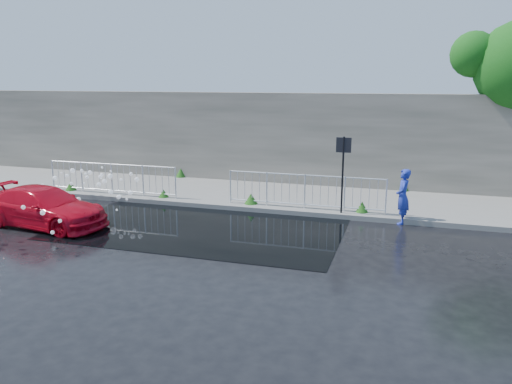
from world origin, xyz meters
TOP-DOWN VIEW (x-y plane):
  - ground at (0.00, 0.00)m, footprint 90.00×90.00m
  - pavement at (0.00, 5.00)m, footprint 30.00×4.00m
  - curb at (0.00, 3.00)m, footprint 30.00×0.25m
  - retaining_wall at (0.00, 7.20)m, footprint 30.00×0.60m
  - puddle at (0.50, 1.00)m, footprint 8.00×5.00m
  - sign_post at (4.20, 3.10)m, footprint 0.45×0.06m
  - railing_left at (-4.00, 3.35)m, footprint 5.05×0.05m
  - railing_right at (3.00, 3.35)m, footprint 5.05×0.05m
  - weeds at (-0.14, 4.57)m, footprint 12.17×3.93m
  - water_spray at (-4.16, 0.56)m, footprint 3.68×5.77m
  - red_car at (-3.90, -0.30)m, footprint 4.05×1.99m
  - person at (5.99, 3.00)m, footprint 0.40×0.60m

SIDE VIEW (x-z plane):
  - ground at x=0.00m, z-range 0.00..0.00m
  - puddle at x=0.50m, z-range 0.00..0.01m
  - pavement at x=0.00m, z-range 0.00..0.15m
  - curb at x=0.00m, z-range 0.00..0.16m
  - weeds at x=-0.14m, z-range 0.13..0.50m
  - red_car at x=-3.90m, z-range 0.00..1.13m
  - railing_left at x=-4.00m, z-range 0.19..1.29m
  - railing_right at x=3.00m, z-range 0.19..1.29m
  - water_spray at x=-4.16m, z-range 0.26..1.33m
  - person at x=5.99m, z-range 0.00..1.63m
  - sign_post at x=4.20m, z-range 0.47..2.97m
  - retaining_wall at x=0.00m, z-range 0.15..3.65m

